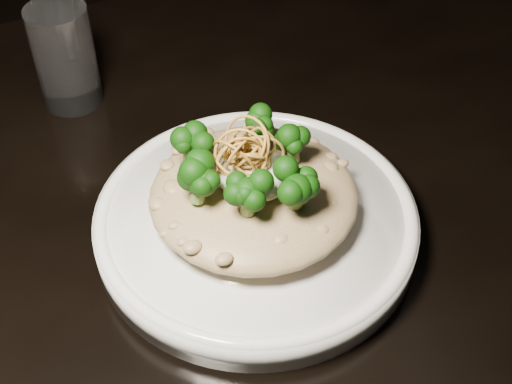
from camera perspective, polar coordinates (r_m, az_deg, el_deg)
table at (r=0.74m, az=-6.07°, el=-5.67°), size 1.10×0.80×0.75m
plate at (r=0.64m, az=0.00°, el=-2.55°), size 0.29×0.29×0.03m
risotto at (r=0.62m, az=-0.19°, el=-0.21°), size 0.18×0.18×0.04m
broccoli at (r=0.59m, az=-0.48°, el=2.73°), size 0.13×0.13×0.05m
cheese at (r=0.59m, az=-0.08°, el=1.39°), size 0.06×0.06×0.02m
shallots at (r=0.58m, az=-0.47°, el=3.40°), size 0.05×0.05×0.04m
drinking_glass at (r=0.80m, az=-15.04°, el=10.40°), size 0.08×0.08×0.11m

